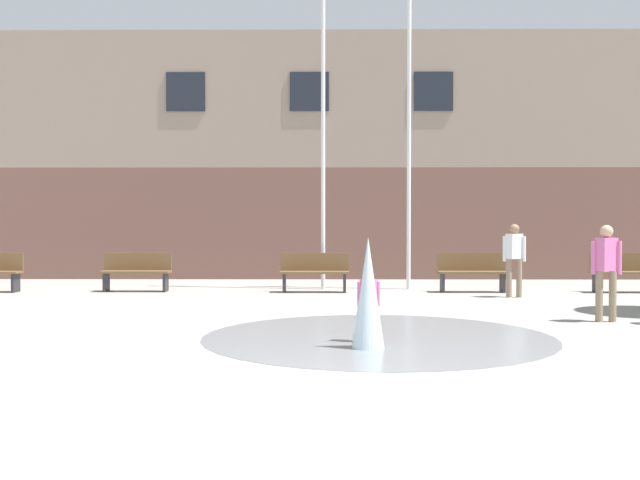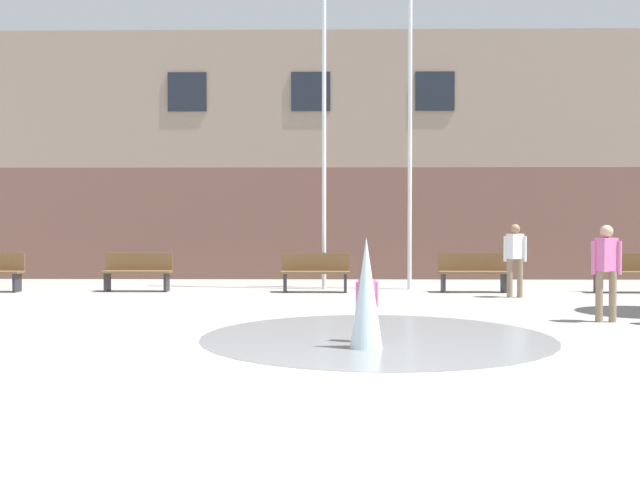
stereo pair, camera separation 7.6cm
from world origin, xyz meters
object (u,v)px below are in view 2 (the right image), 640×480
at_px(child_running, 367,300).
at_px(park_bench_left_of_flagpoles, 138,271).
at_px(flagpole_left, 325,95).
at_px(flagpole_right, 411,112).
at_px(park_bench_near_trashcan, 627,272).
at_px(adult_in_red, 606,265).
at_px(park_bench_center, 473,272).
at_px(park_bench_under_left_flagpole, 315,272).
at_px(teen_by_trashcan, 515,254).

bearing_deg(child_running, park_bench_left_of_flagpoles, 160.04).
relative_size(flagpole_left, flagpole_right, 1.10).
distance_m(park_bench_near_trashcan, child_running, 9.61).
bearing_deg(adult_in_red, park_bench_center, -108.49).
bearing_deg(park_bench_under_left_flagpole, teen_by_trashcan, -14.82).
height_order(teen_by_trashcan, adult_in_red, same).
distance_m(teen_by_trashcan, flagpole_left, 5.93).
bearing_deg(adult_in_red, flagpole_right, -98.04).
relative_size(park_bench_left_of_flagpoles, flagpole_right, 0.20).
bearing_deg(park_bench_near_trashcan, flagpole_right, 170.93).
distance_m(park_bench_left_of_flagpoles, park_bench_center, 7.87).
xyz_separation_m(park_bench_left_of_flagpoles, park_bench_under_left_flagpole, (4.20, -0.14, 0.00)).
distance_m(park_bench_near_trashcan, teen_by_trashcan, 3.14).
xyz_separation_m(park_bench_left_of_flagpoles, park_bench_near_trashcan, (11.43, -0.13, 0.00)).
bearing_deg(park_bench_center, flagpole_right, 151.78).
distance_m(park_bench_left_of_flagpoles, park_bench_under_left_flagpole, 4.20).
height_order(park_bench_under_left_flagpole, flagpole_left, flagpole_left).
bearing_deg(park_bench_center, park_bench_under_left_flagpole, -179.07).
distance_m(park_bench_near_trashcan, adult_in_red, 5.66).
bearing_deg(teen_by_trashcan, flagpole_right, 102.97).
bearing_deg(child_running, flagpole_right, 115.21).
distance_m(park_bench_left_of_flagpoles, flagpole_right, 7.57).
relative_size(park_bench_center, flagpole_right, 0.20).
distance_m(park_bench_center, child_running, 7.78).
bearing_deg(park_bench_under_left_flagpole, flagpole_left, 74.28).
xyz_separation_m(park_bench_center, child_running, (-2.81, -7.25, 0.10)).
xyz_separation_m(park_bench_center, flagpole_right, (-1.37, 0.73, 3.82)).
bearing_deg(flagpole_left, teen_by_trashcan, -25.22).
relative_size(park_bench_under_left_flagpole, flagpole_left, 0.18).
bearing_deg(park_bench_left_of_flagpoles, flagpole_left, 8.39).
xyz_separation_m(park_bench_near_trashcan, child_running, (-6.37, -7.20, 0.10)).
bearing_deg(child_running, park_bench_center, 104.25).
distance_m(child_running, flagpole_right, 8.93).
relative_size(park_bench_left_of_flagpoles, park_bench_center, 1.00).
distance_m(park_bench_left_of_flagpoles, flagpole_left, 6.15).
xyz_separation_m(park_bench_under_left_flagpole, park_bench_near_trashcan, (7.23, 0.01, 0.00)).
height_order(park_bench_center, child_running, child_running).
bearing_deg(flagpole_left, park_bench_near_trashcan, -6.40).
bearing_deg(park_bench_near_trashcan, teen_by_trashcan, -158.03).
height_order(flagpole_left, flagpole_right, flagpole_left).
height_order(adult_in_red, flagpole_right, flagpole_right).
xyz_separation_m(park_bench_left_of_flagpoles, flagpole_left, (4.42, 0.65, 4.23)).
bearing_deg(park_bench_near_trashcan, park_bench_under_left_flagpole, -179.94).
bearing_deg(park_bench_center, adult_in_red, -76.96).
bearing_deg(park_bench_center, flagpole_left, 167.99).
bearing_deg(flagpole_left, park_bench_left_of_flagpoles, -171.61).
relative_size(park_bench_under_left_flagpole, child_running, 1.62).
bearing_deg(park_bench_left_of_flagpoles, park_bench_near_trashcan, -0.68).
height_order(park_bench_near_trashcan, child_running, child_running).
bearing_deg(teen_by_trashcan, adult_in_red, -116.06).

